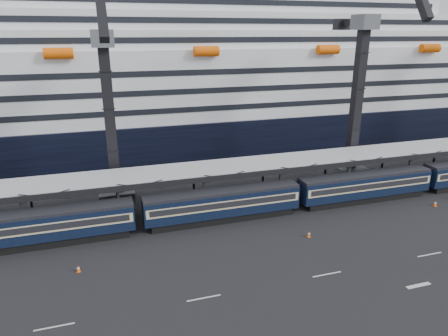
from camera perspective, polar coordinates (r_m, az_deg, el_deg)
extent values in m
plane|color=black|center=(44.00, 14.02, -11.33)|extent=(260.00, 260.00, 0.00)
cube|color=beige|center=(35.84, -23.10, -20.15)|extent=(3.00, 0.15, 0.02)
cube|color=beige|center=(36.14, -2.90, -18.06)|extent=(3.00, 0.15, 0.02)
cube|color=beige|center=(40.19, 14.47, -14.49)|extent=(3.00, 0.15, 0.02)
cube|color=beige|center=(47.03, 27.31, -10.92)|extent=(3.00, 0.15, 0.02)
cube|color=beige|center=(41.47, 26.03, -14.84)|extent=(2.50, 0.40, 0.02)
cube|color=black|center=(47.67, -24.17, -9.42)|extent=(17.48, 2.40, 0.90)
cube|color=black|center=(46.90, -24.46, -7.48)|extent=(19.00, 2.80, 2.70)
cube|color=beige|center=(46.78, -24.51, -7.14)|extent=(18.62, 2.92, 1.05)
cube|color=black|center=(46.75, -24.52, -7.09)|extent=(17.86, 2.98, 0.70)
cube|color=black|center=(46.30, -24.71, -5.80)|extent=(19.00, 2.50, 0.35)
cube|color=black|center=(48.87, -0.18, -6.93)|extent=(17.48, 2.40, 0.90)
cube|color=black|center=(48.11, -0.18, -5.00)|extent=(19.00, 2.80, 2.70)
cube|color=beige|center=(47.99, -0.18, -4.67)|extent=(18.62, 2.92, 1.05)
cube|color=black|center=(47.97, -0.18, -4.61)|extent=(17.86, 2.98, 0.70)
cube|color=black|center=(47.52, -0.18, -3.34)|extent=(19.00, 2.50, 0.35)
cube|color=black|center=(57.47, 19.30, -3.97)|extent=(17.48, 2.40, 0.90)
cube|color=black|center=(56.83, 19.50, -2.30)|extent=(19.00, 2.80, 2.70)
cube|color=beige|center=(56.73, 19.53, -2.02)|extent=(18.62, 2.92, 1.05)
cube|color=black|center=(56.71, 19.54, -1.97)|extent=(17.86, 2.98, 0.70)
cube|color=black|center=(56.34, 19.66, -0.87)|extent=(19.00, 2.50, 0.35)
cube|color=#9EA0A6|center=(53.15, 6.82, 0.85)|extent=(130.00, 6.00, 0.25)
cube|color=black|center=(50.67, 8.17, -0.48)|extent=(130.00, 0.25, 0.70)
cube|color=black|center=(55.86, 5.57, 1.47)|extent=(130.00, 0.25, 0.70)
cube|color=black|center=(48.14, -26.74, -6.56)|extent=(0.25, 0.25, 5.40)
cube|color=black|center=(53.23, -25.88, -4.06)|extent=(0.25, 0.25, 5.40)
cube|color=black|center=(47.27, -14.73, -5.51)|extent=(0.25, 0.25, 5.40)
cube|color=black|center=(52.45, -15.08, -3.08)|extent=(0.25, 0.25, 5.40)
cube|color=black|center=(48.50, -2.86, -4.24)|extent=(0.25, 0.25, 5.40)
cube|color=black|center=(53.56, -4.36, -1.99)|extent=(0.25, 0.25, 5.40)
cube|color=black|center=(51.67, 7.95, -2.92)|extent=(0.25, 0.25, 5.40)
cube|color=black|center=(56.44, 5.57, -0.92)|extent=(0.25, 0.25, 5.40)
cube|color=black|center=(56.46, 17.20, -1.70)|extent=(0.25, 0.25, 5.40)
cube|color=black|center=(60.86, 14.30, 0.05)|extent=(0.25, 0.25, 5.40)
cube|color=black|center=(62.49, 24.83, -0.66)|extent=(0.25, 0.25, 5.40)
cube|color=black|center=(66.49, 21.70, 0.87)|extent=(0.25, 0.25, 5.40)
cube|color=black|center=(73.07, 27.86, 1.54)|extent=(0.25, 0.25, 5.40)
cube|color=black|center=(82.85, -2.20, 6.14)|extent=(200.00, 28.00, 7.00)
cube|color=silver|center=(81.29, -2.28, 12.68)|extent=(190.00, 26.88, 12.00)
cube|color=silver|center=(80.83, -2.36, 17.98)|extent=(160.00, 24.64, 3.00)
cube|color=black|center=(68.96, 0.44, 17.85)|extent=(153.60, 0.12, 0.90)
cube|color=silver|center=(80.85, -2.39, 20.10)|extent=(124.00, 21.84, 3.00)
cube|color=black|center=(70.31, 0.07, 20.31)|extent=(119.04, 0.12, 0.90)
cube|color=silver|center=(80.97, -2.42, 22.23)|extent=(90.00, 19.04, 3.00)
cube|color=black|center=(71.78, -0.28, 22.68)|extent=(86.40, 0.12, 0.90)
cylinder|color=#FF5E08|center=(64.31, -22.56, 14.89)|extent=(4.00, 1.60, 1.60)
cylinder|color=#FF5E08|center=(66.29, -2.55, 16.32)|extent=(4.00, 1.60, 1.60)
cylinder|color=#FF5E08|center=(74.98, 14.62, 16.05)|extent=(4.00, 1.60, 1.60)
cylinder|color=#FF5E08|center=(88.41, 27.32, 14.97)|extent=(4.00, 1.60, 1.60)
cube|color=#4B4E53|center=(55.12, -15.05, -3.90)|extent=(4.50, 4.50, 2.00)
cube|color=black|center=(52.20, -15.97, 6.29)|extent=(1.30, 1.30, 18.00)
cube|color=#4B4E53|center=(51.09, -17.02, 17.29)|extent=(2.60, 3.20, 2.00)
cube|color=black|center=(53.61, -17.07, 17.32)|extent=(0.90, 5.04, 0.90)
cube|color=black|center=(56.14, -17.09, 17.15)|extent=(2.20, 1.60, 1.60)
cube|color=#4B4E53|center=(64.99, 17.42, -0.63)|extent=(4.50, 4.50, 2.00)
cube|color=black|center=(62.37, 18.41, 8.95)|extent=(1.30, 1.30, 20.00)
cube|color=#4B4E53|center=(61.62, 19.51, 19.05)|extent=(2.60, 3.20, 2.00)
cube|color=black|center=(63.92, 17.97, 19.16)|extent=(0.90, 5.60, 0.90)
cube|color=black|center=(66.25, 16.51, 19.07)|extent=(2.20, 1.60, 1.60)
cube|color=#FF5E08|center=(41.73, -20.04, -13.73)|extent=(0.36, 0.36, 0.04)
cone|color=#FF5E08|center=(41.55, -20.10, -13.31)|extent=(0.30, 0.30, 0.67)
cylinder|color=white|center=(41.55, -20.10, -13.31)|extent=(0.25, 0.25, 0.11)
cube|color=#FF5E08|center=(46.20, 12.01, -9.59)|extent=(0.37, 0.37, 0.04)
cone|color=#FF5E08|center=(46.03, 12.05, -9.19)|extent=(0.31, 0.31, 0.70)
cylinder|color=white|center=(46.03, 12.05, -9.19)|extent=(0.26, 0.26, 0.12)
cube|color=#FF5E08|center=(59.57, 27.90, -4.81)|extent=(0.39, 0.39, 0.04)
cone|color=#FF5E08|center=(59.43, 27.96, -4.47)|extent=(0.33, 0.33, 0.74)
cylinder|color=white|center=(59.43, 27.96, -4.47)|extent=(0.28, 0.28, 0.12)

